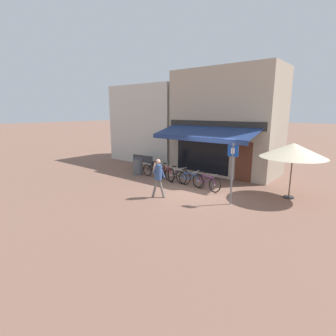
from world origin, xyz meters
name	(u,v)px	position (x,y,z in m)	size (l,w,h in m)	color
ground_plane	(197,191)	(0.00, 0.00, 0.00)	(160.00, 160.00, 0.00)	brown
shop_front	(226,122)	(-0.91, 4.44, 3.01)	(6.24, 4.86, 6.04)	tan
neighbour_building	(155,124)	(-7.05, 4.96, 2.72)	(5.64, 4.00, 5.44)	beige
bike_rack_rail	(179,173)	(-1.59, 0.70, 0.48)	(4.06, 0.04, 0.57)	#47494F
bicycle_black	(154,171)	(-3.30, 0.65, 0.37)	(1.68, 0.52, 0.82)	black
bicycle_red	(167,173)	(-2.38, 0.67, 0.40)	(1.69, 0.88, 0.88)	black
bicycle_silver	(177,176)	(-1.55, 0.54, 0.39)	(1.71, 0.52, 0.88)	black
bicycle_blue	(189,179)	(-0.70, 0.42, 0.37)	(1.80, 0.52, 0.86)	black
bicycle_purple	(206,182)	(0.23, 0.46, 0.37)	(1.74, 0.51, 0.85)	black
pedestrian_adult	(158,174)	(-0.76, -1.84, 1.05)	(0.54, 0.58, 1.70)	slate
litter_bin	(138,166)	(-4.48, 0.57, 0.52)	(0.58, 0.58, 1.04)	#515459
parking_sign	(232,168)	(2.03, -0.64, 1.50)	(0.44, 0.07, 2.45)	slate
cafe_parasol	(293,150)	(3.63, 1.67, 2.07)	(2.67, 2.67, 2.37)	#4C3D2D
park_bench	(144,161)	(-5.40, 2.03, 0.46)	(1.63, 0.57, 0.87)	#38383D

